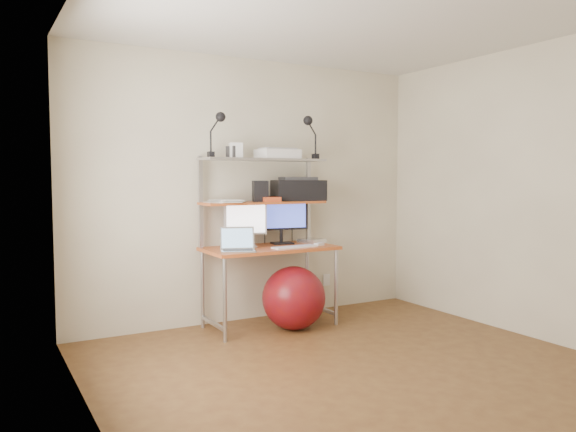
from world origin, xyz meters
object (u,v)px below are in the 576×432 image
monitor_silver (245,222)px  exercise_ball (294,298)px  printer (298,189)px  monitor_black (281,216)px  laptop (238,246)px

monitor_silver → exercise_ball: (0.34, -0.30, -0.69)m
monitor_silver → exercise_ball: monitor_silver is taller
printer → monitor_silver: bearing=-161.3°
monitor_silver → printer: (0.60, 0.07, 0.29)m
monitor_black → printer: size_ratio=0.99×
exercise_ball → laptop: bearing=171.9°
monitor_silver → laptop: size_ratio=1.22×
monitor_silver → laptop: monitor_silver is taller
monitor_black → laptop: bearing=-145.1°
printer → exercise_ball: 1.07m
laptop → monitor_silver: bearing=71.3°
laptop → printer: bearing=40.6°
laptop → monitor_black: bearing=45.7°
printer → exercise_ball: printer is taller
monitor_silver → printer: 0.66m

